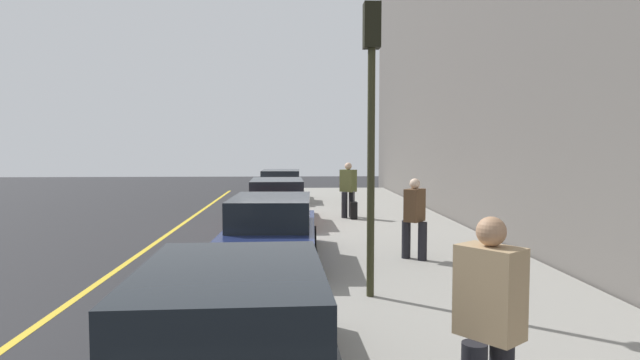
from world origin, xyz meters
The scene contains 12 objects.
ground_plane centered at (0.00, 0.00, 0.00)m, with size 56.00×56.00×0.00m, color #28282B.
sidewalk centered at (0.00, -3.30, 0.07)m, with size 28.00×4.60×0.15m, color gray.
lane_stripe_centre centered at (0.00, 3.20, 0.00)m, with size 28.00×0.14×0.01m, color gold.
parked_car_charcoal centered at (-11.70, 0.08, 0.76)m, with size 4.67×2.01×1.51m.
parked_car_navy centered at (-5.30, 0.00, 0.76)m, with size 4.83×2.02×1.51m.
parked_car_red centered at (0.43, 0.08, 0.76)m, with size 4.81×1.98×1.51m.
parked_car_white centered at (6.81, 0.11, 0.76)m, with size 4.18×1.95×1.51m.
pedestrian_tan_coat centered at (-12.35, -2.05, 1.14)m, with size 0.59×0.56×1.86m.
pedestrian_brown_coat centered at (-5.37, -3.03, 1.07)m, with size 0.55×0.52×1.73m.
pedestrian_olive_coat centered at (1.34, -2.29, 1.14)m, with size 0.57×0.58×1.85m.
traffic_light_pole centered at (-8.09, -1.69, 3.27)m, with size 0.35×0.26×4.64m.
rolling_suitcase centered at (0.94, -2.43, 0.44)m, with size 0.34×0.22×0.93m.
Camera 1 is at (-16.50, -0.48, 2.57)m, focal length 29.94 mm.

